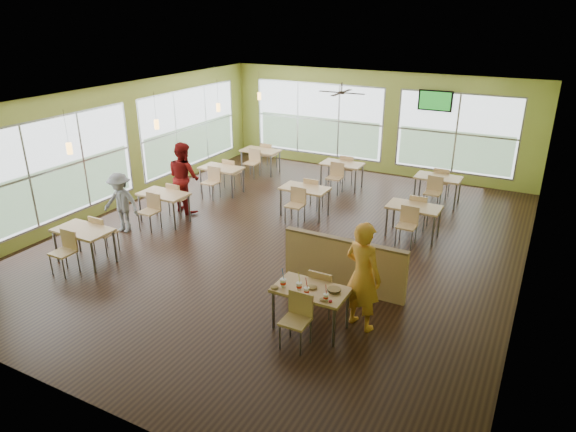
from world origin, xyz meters
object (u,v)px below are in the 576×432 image
object	(u,v)px
half_wall_divider	(344,264)
food_basket	(334,290)
main_table	(311,295)
man_plaid	(363,276)

from	to	relation	value
half_wall_divider	food_basket	distance (m)	1.43
main_table	man_plaid	world-z (taller)	man_plaid
half_wall_divider	food_basket	size ratio (longest dim) A/B	10.57
half_wall_divider	food_basket	xyz separation A→B (m)	(0.37, -1.36, 0.26)
man_plaid	food_basket	distance (m)	0.53
main_table	half_wall_divider	distance (m)	1.45
half_wall_divider	man_plaid	world-z (taller)	man_plaid
main_table	half_wall_divider	size ratio (longest dim) A/B	0.63
half_wall_divider	man_plaid	bearing A→B (deg)	-54.32
main_table	food_basket	distance (m)	0.41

